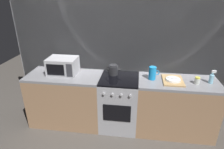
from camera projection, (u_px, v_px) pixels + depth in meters
ground_plane at (119, 125)px, 3.35m from camera, size 8.00×8.00×0.00m
back_wall at (122, 53)px, 3.16m from camera, size 3.60×0.05×2.40m
counter_left at (67, 99)px, 3.29m from camera, size 1.20×0.60×0.90m
stove_unit at (119, 103)px, 3.17m from camera, size 0.60×0.63×0.90m
counter_right at (175, 107)px, 3.06m from camera, size 1.20×0.60×0.90m
microwave at (63, 66)px, 3.09m from camera, size 0.46×0.35×0.27m
kettle at (113, 70)px, 3.08m from camera, size 0.28×0.15×0.17m
pitcher at (152, 73)px, 2.91m from camera, size 0.16×0.11×0.20m
dish_pile at (173, 80)px, 2.87m from camera, size 0.30×0.40×0.06m
spice_jar at (197, 81)px, 2.79m from camera, size 0.08×0.08×0.10m
spray_bottle at (212, 78)px, 2.79m from camera, size 0.08×0.06×0.20m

